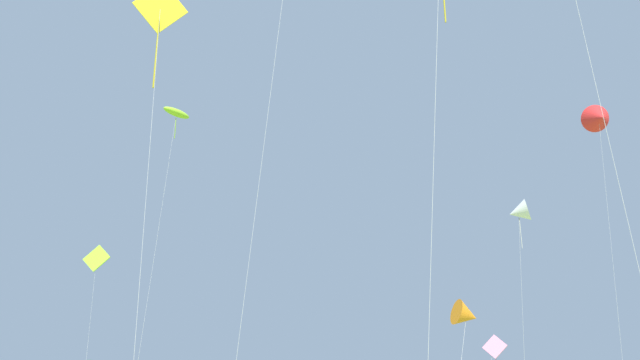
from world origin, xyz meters
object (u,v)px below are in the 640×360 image
(kite_pink_diamond, at_px, (495,350))
(kite_red_delta, at_px, (599,118))
(kite_lime_diamond, at_px, (96,259))
(kite_white_delta, at_px, (519,212))
(kite_yellow_diamond, at_px, (160,13))
(kite_lime_parafoil, at_px, (176,113))
(kite_orange_delta, at_px, (466,315))

(kite_pink_diamond, xyz_separation_m, kite_red_delta, (10.96, 3.81, 20.56))
(kite_lime_diamond, relative_size, kite_white_delta, 0.95)
(kite_yellow_diamond, xyz_separation_m, kite_lime_diamond, (-22.60, 32.75, -5.30))
(kite_lime_parafoil, xyz_separation_m, kite_white_delta, (28.93, 6.55, -9.17))
(kite_red_delta, height_order, kite_yellow_diamond, kite_red_delta)
(kite_yellow_diamond, xyz_separation_m, kite_orange_delta, (14.39, 9.92, -14.69))
(kite_white_delta, bearing_deg, kite_orange_delta, -104.15)
(kite_yellow_diamond, distance_m, kite_white_delta, 34.92)
(kite_lime_parafoil, relative_size, kite_lime_diamond, 1.54)
(kite_pink_diamond, relative_size, kite_white_delta, 0.39)
(kite_red_delta, distance_m, kite_white_delta, 12.65)
(kite_white_delta, bearing_deg, kite_pink_diamond, -166.74)
(kite_white_delta, height_order, kite_orange_delta, kite_white_delta)
(kite_yellow_diamond, relative_size, kite_white_delta, 1.26)
(kite_yellow_diamond, bearing_deg, kite_white_delta, 56.44)
(kite_red_delta, height_order, kite_white_delta, kite_red_delta)
(kite_lime_parafoil, relative_size, kite_orange_delta, 3.68)
(kite_yellow_diamond, bearing_deg, kite_orange_delta, 34.59)
(kite_lime_diamond, xyz_separation_m, kite_orange_delta, (36.99, -22.82, -9.39))
(kite_lime_parafoil, bearing_deg, kite_pink_diamond, 12.70)
(kite_lime_parafoil, distance_m, kite_pink_diamond, 33.63)
(kite_white_delta, relative_size, kite_orange_delta, 2.51)
(kite_pink_diamond, height_order, kite_white_delta, kite_white_delta)
(kite_pink_diamond, bearing_deg, kite_lime_parafoil, -167.30)
(kite_white_delta, distance_m, kite_orange_delta, 22.32)
(kite_red_delta, relative_size, kite_white_delta, 1.53)
(kite_pink_diamond, relative_size, kite_orange_delta, 0.97)
(kite_lime_diamond, bearing_deg, kite_red_delta, -0.81)
(kite_red_delta, bearing_deg, kite_pink_diamond, -160.83)
(kite_lime_parafoil, height_order, kite_white_delta, kite_lime_parafoil)
(kite_lime_parafoil, distance_m, kite_yellow_diamond, 24.94)
(kite_pink_diamond, distance_m, kite_white_delta, 11.71)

